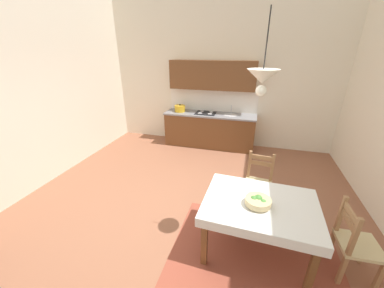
# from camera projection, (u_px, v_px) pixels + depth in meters

# --- Properties ---
(ground_plane) EXTENTS (6.37, 6.65, 0.10)m
(ground_plane) POSITION_uv_depth(u_px,v_px,m) (186.00, 211.00, 3.73)
(ground_plane) COLOR #935B42
(wall_back) EXTENTS (6.37, 0.12, 4.21)m
(wall_back) POSITION_uv_depth(u_px,v_px,m) (221.00, 64.00, 5.61)
(wall_back) COLOR silver
(wall_back) RESTS_ON ground_plane
(wall_left) EXTENTS (0.12, 6.65, 4.21)m
(wall_left) POSITION_uv_depth(u_px,v_px,m) (11.00, 72.00, 3.61)
(wall_left) COLOR silver
(wall_left) RESTS_ON ground_plane
(area_rug) EXTENTS (2.10, 1.60, 0.01)m
(area_rug) POSITION_uv_depth(u_px,v_px,m) (254.00, 254.00, 2.88)
(area_rug) COLOR brown
(area_rug) RESTS_ON ground_plane
(kitchen_cabinetry) EXTENTS (2.37, 0.63, 2.20)m
(kitchen_cabinetry) POSITION_uv_depth(u_px,v_px,m) (210.00, 115.00, 5.85)
(kitchen_cabinetry) COLOR brown
(kitchen_cabinetry) RESTS_ON ground_plane
(dining_table) EXTENTS (1.38, 1.05, 0.75)m
(dining_table) POSITION_uv_depth(u_px,v_px,m) (259.00, 211.00, 2.72)
(dining_table) COLOR brown
(dining_table) RESTS_ON ground_plane
(dining_chair_kitchen_side) EXTENTS (0.46, 0.46, 0.93)m
(dining_chair_kitchen_side) POSITION_uv_depth(u_px,v_px,m) (258.00, 183.00, 3.61)
(dining_chair_kitchen_side) COLOR #D1BC89
(dining_chair_kitchen_side) RESTS_ON ground_plane
(dining_chair_window_side) EXTENTS (0.44, 0.44, 0.93)m
(dining_chair_window_side) POSITION_uv_depth(u_px,v_px,m) (355.00, 244.00, 2.49)
(dining_chair_window_side) COLOR #D1BC89
(dining_chair_window_side) RESTS_ON ground_plane
(fruit_bowl) EXTENTS (0.30, 0.30, 0.12)m
(fruit_bowl) POSITION_uv_depth(u_px,v_px,m) (258.00, 201.00, 2.60)
(fruit_bowl) COLOR tan
(fruit_bowl) RESTS_ON dining_table
(pendant_lamp) EXTENTS (0.32, 0.32, 0.81)m
(pendant_lamp) POSITION_uv_depth(u_px,v_px,m) (263.00, 78.00, 2.21)
(pendant_lamp) COLOR black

